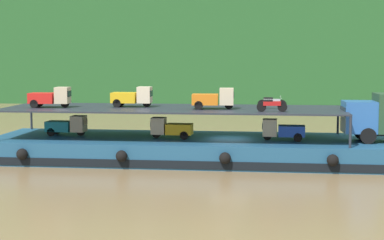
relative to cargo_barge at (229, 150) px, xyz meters
The scene contains 11 objects.
ground_plane 0.75m from the cargo_barge, 90.00° to the left, with size 400.00×400.00×0.00m, color olive.
cargo_barge is the anchor object (origin of this frame).
cargo_rack 4.66m from the cargo_barge, behind, with size 22.61×7.09×2.00m.
mini_truck_lower_stern 11.30m from the cargo_barge, behind, with size 2.79×1.29×1.38m.
mini_truck_lower_aft 4.14m from the cargo_barge, behind, with size 2.77×1.24×1.38m.
mini_truck_lower_mid 3.82m from the cargo_barge, ahead, with size 2.76×1.24×1.38m.
mini_truck_upper_stern 12.54m from the cargo_barge, behind, with size 2.77×1.25×1.38m.
mini_truck_upper_mid 7.50m from the cargo_barge, behind, with size 2.75×1.21×1.38m.
mini_truck_upper_fore 3.63m from the cargo_barge, 151.20° to the right, with size 2.79×1.29×1.38m.
motorcycle_upper_port 4.70m from the cargo_barge, 37.34° to the right, with size 1.90×0.55×0.87m.
motorcycle_upper_centre 4.21m from the cargo_barge, ahead, with size 1.90×0.55×0.87m.
Camera 1 is at (2.59, -41.72, 7.05)m, focal length 59.23 mm.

